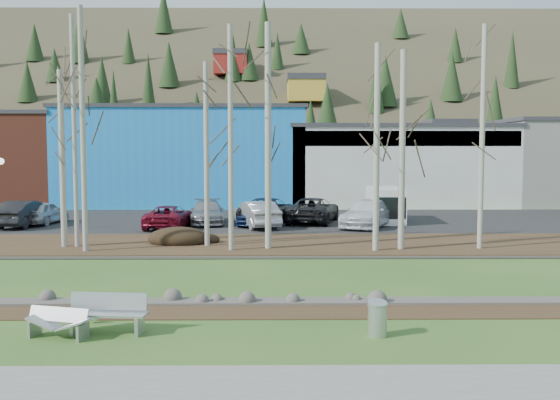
{
  "coord_description": "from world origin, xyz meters",
  "views": [
    {
      "loc": [
        1.52,
        -15.48,
        4.6
      ],
      "look_at": [
        1.79,
        11.35,
        2.5
      ],
      "focal_mm": 40.0,
      "sensor_mm": 36.0,
      "label": 1
    }
  ],
  "objects_px": {
    "car_4": "(258,214)",
    "seagull": "(93,317)",
    "bench_damaged": "(58,323)",
    "car_3": "(207,212)",
    "van_white": "(385,205)",
    "car_1": "(25,213)",
    "car_8": "(268,210)",
    "car_6": "(313,210)",
    "car_7": "(369,213)",
    "car_5": "(256,214)",
    "litter_bin": "(377,320)",
    "bench_intact": "(108,313)",
    "car_2": "(169,217)",
    "car_0": "(44,213)"
  },
  "relations": [
    {
      "from": "litter_bin",
      "to": "car_5",
      "type": "bearing_deg",
      "value": 99.59
    },
    {
      "from": "bench_damaged",
      "to": "car_5",
      "type": "height_order",
      "value": "car_5"
    },
    {
      "from": "car_3",
      "to": "car_5",
      "type": "xyz_separation_m",
      "value": [
        3.08,
        -1.87,
        0.06
      ]
    },
    {
      "from": "litter_bin",
      "to": "car_0",
      "type": "relative_size",
      "value": 0.2
    },
    {
      "from": "car_4",
      "to": "seagull",
      "type": "bearing_deg",
      "value": -78.63
    },
    {
      "from": "car_4",
      "to": "car_1",
      "type": "bearing_deg",
      "value": -156.16
    },
    {
      "from": "bench_damaged",
      "to": "car_5",
      "type": "distance_m",
      "value": 21.77
    },
    {
      "from": "seagull",
      "to": "car_6",
      "type": "distance_m",
      "value": 23.71
    },
    {
      "from": "car_5",
      "to": "car_6",
      "type": "height_order",
      "value": "car_6"
    },
    {
      "from": "car_3",
      "to": "car_6",
      "type": "relative_size",
      "value": 0.87
    },
    {
      "from": "car_1",
      "to": "car_2",
      "type": "height_order",
      "value": "car_1"
    },
    {
      "from": "bench_damaged",
      "to": "van_white",
      "type": "height_order",
      "value": "van_white"
    },
    {
      "from": "car_1",
      "to": "car_4",
      "type": "height_order",
      "value": "car_1"
    },
    {
      "from": "car_0",
      "to": "car_5",
      "type": "distance_m",
      "value": 13.24
    },
    {
      "from": "car_3",
      "to": "car_7",
      "type": "relative_size",
      "value": 0.9
    },
    {
      "from": "litter_bin",
      "to": "car_4",
      "type": "height_order",
      "value": "car_4"
    },
    {
      "from": "car_3",
      "to": "car_8",
      "type": "distance_m",
      "value": 3.77
    },
    {
      "from": "bench_damaged",
      "to": "car_3",
      "type": "height_order",
      "value": "car_3"
    },
    {
      "from": "car_7",
      "to": "seagull",
      "type": "bearing_deg",
      "value": -90.34
    },
    {
      "from": "car_4",
      "to": "car_8",
      "type": "height_order",
      "value": "car_8"
    },
    {
      "from": "litter_bin",
      "to": "car_2",
      "type": "bearing_deg",
      "value": 112.5
    },
    {
      "from": "car_1",
      "to": "bench_damaged",
      "type": "bearing_deg",
      "value": 119.77
    },
    {
      "from": "car_6",
      "to": "car_1",
      "type": "bearing_deg",
      "value": 21.47
    },
    {
      "from": "litter_bin",
      "to": "car_3",
      "type": "distance_m",
      "value": 24.15
    },
    {
      "from": "car_6",
      "to": "car_5",
      "type": "bearing_deg",
      "value": 49.84
    },
    {
      "from": "car_4",
      "to": "van_white",
      "type": "distance_m",
      "value": 8.21
    },
    {
      "from": "seagull",
      "to": "car_0",
      "type": "bearing_deg",
      "value": 133.67
    },
    {
      "from": "seagull",
      "to": "van_white",
      "type": "relative_size",
      "value": 0.08
    },
    {
      "from": "car_1",
      "to": "car_6",
      "type": "distance_m",
      "value": 17.38
    },
    {
      "from": "seagull",
      "to": "van_white",
      "type": "height_order",
      "value": "van_white"
    },
    {
      "from": "van_white",
      "to": "car_1",
      "type": "bearing_deg",
      "value": -170.78
    },
    {
      "from": "car_6",
      "to": "car_7",
      "type": "height_order",
      "value": "car_7"
    },
    {
      "from": "car_1",
      "to": "car_4",
      "type": "relative_size",
      "value": 1.2
    },
    {
      "from": "car_0",
      "to": "car_1",
      "type": "distance_m",
      "value": 1.42
    },
    {
      "from": "bench_intact",
      "to": "bench_damaged",
      "type": "xyz_separation_m",
      "value": [
        -1.12,
        -0.39,
        -0.13
      ]
    },
    {
      "from": "car_4",
      "to": "car_6",
      "type": "relative_size",
      "value": 0.7
    },
    {
      "from": "bench_damaged",
      "to": "car_2",
      "type": "bearing_deg",
      "value": 107.29
    },
    {
      "from": "seagull",
      "to": "car_4",
      "type": "height_order",
      "value": "car_4"
    },
    {
      "from": "car_6",
      "to": "car_3",
      "type": "bearing_deg",
      "value": 20.02
    },
    {
      "from": "bench_intact",
      "to": "car_0",
      "type": "relative_size",
      "value": 0.49
    },
    {
      "from": "seagull",
      "to": "van_white",
      "type": "distance_m",
      "value": 25.71
    },
    {
      "from": "car_7",
      "to": "car_1",
      "type": "bearing_deg",
      "value": -153.77
    },
    {
      "from": "car_0",
      "to": "car_7",
      "type": "relative_size",
      "value": 0.76
    },
    {
      "from": "car_6",
      "to": "seagull",
      "type": "bearing_deg",
      "value": 86.83
    },
    {
      "from": "bench_damaged",
      "to": "car_0",
      "type": "relative_size",
      "value": 0.41
    },
    {
      "from": "car_6",
      "to": "car_8",
      "type": "xyz_separation_m",
      "value": [
        -2.87,
        0.0,
        0.0
      ]
    },
    {
      "from": "litter_bin",
      "to": "car_8",
      "type": "height_order",
      "value": "car_8"
    },
    {
      "from": "car_8",
      "to": "van_white",
      "type": "xyz_separation_m",
      "value": [
        7.46,
        0.22,
        0.29
      ]
    },
    {
      "from": "bench_intact",
      "to": "car_2",
      "type": "bearing_deg",
      "value": 100.48
    },
    {
      "from": "litter_bin",
      "to": "seagull",
      "type": "relative_size",
      "value": 1.96
    }
  ]
}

